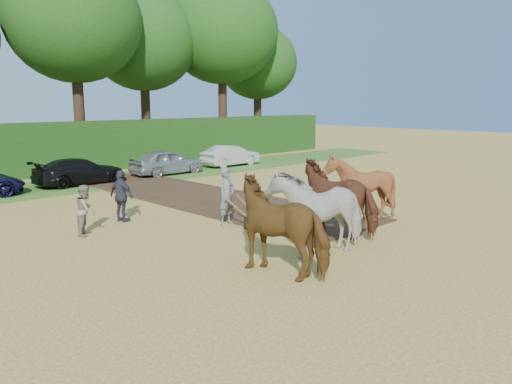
% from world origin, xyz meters
% --- Properties ---
extents(ground, '(120.00, 120.00, 0.00)m').
position_xyz_m(ground, '(0.00, 0.00, 0.00)').
color(ground, gold).
rests_on(ground, ground).
extents(earth_strip, '(4.50, 17.00, 0.05)m').
position_xyz_m(earth_strip, '(1.50, 7.00, 0.03)').
color(earth_strip, '#472D1C').
rests_on(earth_strip, ground).
extents(grass_verge, '(50.00, 5.00, 0.03)m').
position_xyz_m(grass_verge, '(0.00, 14.00, 0.01)').
color(grass_verge, '#38601E').
rests_on(grass_verge, ground).
extents(hedgerow, '(46.00, 1.60, 3.00)m').
position_xyz_m(hedgerow, '(0.00, 18.50, 1.50)').
color(hedgerow, '#14380F').
rests_on(hedgerow, ground).
extents(spectator_near, '(0.98, 0.99, 1.61)m').
position_xyz_m(spectator_near, '(-5.00, 4.46, 0.81)').
color(spectator_near, '#A0927E').
rests_on(spectator_near, ground).
extents(spectator_far, '(0.67, 1.14, 1.83)m').
position_xyz_m(spectator_far, '(-3.29, 5.25, 0.92)').
color(spectator_far, '#282A36').
rests_on(spectator_far, ground).
extents(plough_team, '(7.91, 6.39, 2.37)m').
position_xyz_m(plough_team, '(-0.14, -1.28, 1.17)').
color(plough_team, brown).
rests_on(plough_team, ground).
extents(parked_cars, '(25.64, 2.73, 1.49)m').
position_xyz_m(parked_cars, '(-0.94, 13.95, 0.69)').
color(parked_cars, white).
rests_on(parked_cars, ground).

